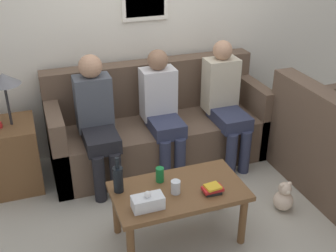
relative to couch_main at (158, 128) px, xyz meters
name	(u,v)px	position (x,y,z in m)	size (l,w,h in m)	color
ground_plane	(174,181)	(0.00, -0.49, -0.35)	(16.00, 16.00, 0.00)	#ADA899
wall_back	(144,29)	(0.00, 0.42, 0.95)	(9.00, 0.08, 2.60)	silver
couch_main	(158,128)	(0.00, 0.00, 0.00)	(2.24, 0.80, 1.01)	brown
coffee_table	(179,196)	(-0.24, -1.25, 0.05)	(1.03, 0.57, 0.48)	brown
side_table_with_lamp	(10,153)	(-1.48, -0.04, 0.01)	(0.52, 0.52, 1.15)	brown
wine_bottle	(118,179)	(-0.69, -1.12, 0.24)	(0.08, 0.08, 0.30)	black
drinking_glass	(176,187)	(-0.28, -1.29, 0.18)	(0.07, 0.07, 0.11)	silver
book_stack	(213,189)	(-0.02, -1.37, 0.15)	(0.16, 0.11, 0.06)	black
soda_can	(160,175)	(-0.35, -1.10, 0.18)	(0.07, 0.07, 0.12)	#197A38
tissue_box	(148,202)	(-0.54, -1.39, 0.18)	(0.23, 0.12, 0.14)	silver
person_left	(97,117)	(-0.67, -0.21, 0.33)	(0.34, 0.63, 1.25)	black
person_middle	(162,107)	(-0.01, -0.17, 0.32)	(0.34, 0.59, 1.22)	#2D334C
person_right	(225,99)	(0.65, -0.22, 0.33)	(0.34, 0.64, 1.26)	#2D334C
teddy_bear	(284,198)	(0.77, -1.22, -0.23)	(0.18, 0.18, 0.28)	beige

